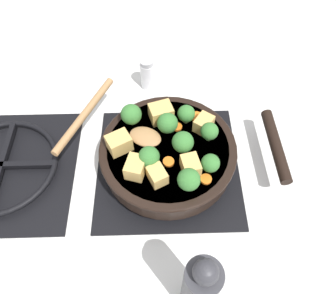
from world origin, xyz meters
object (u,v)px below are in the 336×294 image
object	(u,v)px
skillet_pan	(170,153)
wooden_spoon	(111,124)
pepper_mill	(199,289)
salt_shaker	(147,74)

from	to	relation	value
skillet_pan	wooden_spoon	world-z (taller)	wooden_spoon
wooden_spoon	pepper_mill	bearing A→B (deg)	-154.69
skillet_pan	pepper_mill	world-z (taller)	pepper_mill
wooden_spoon	skillet_pan	bearing A→B (deg)	-114.86
skillet_pan	pepper_mill	bearing A→B (deg)	-172.67
salt_shaker	pepper_mill	bearing A→B (deg)	-170.84
pepper_mill	salt_shaker	size ratio (longest dim) A/B	2.60
pepper_mill	skillet_pan	bearing A→B (deg)	7.33
skillet_pan	salt_shaker	world-z (taller)	salt_shaker
skillet_pan	wooden_spoon	size ratio (longest dim) A/B	1.68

